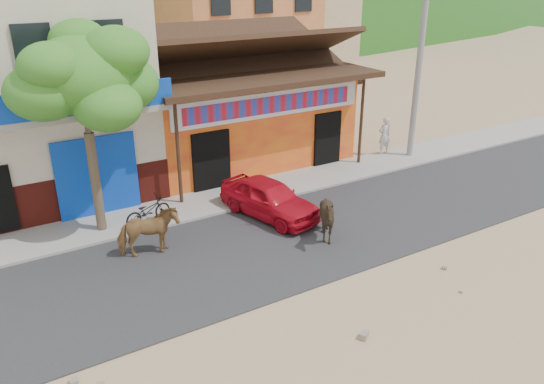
{
  "coord_description": "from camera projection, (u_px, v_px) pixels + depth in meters",
  "views": [
    {
      "loc": [
        -7.52,
        -9.04,
        7.41
      ],
      "look_at": [
        -0.31,
        3.0,
        1.4
      ],
      "focal_mm": 35.0,
      "sensor_mm": 36.0,
      "label": 1
    }
  ],
  "objects": [
    {
      "name": "ground",
      "position": [
        342.0,
        279.0,
        13.6
      ],
      "size": [
        120.0,
        120.0,
        0.0
      ],
      "primitive_type": "plane",
      "color": "#9E825B",
      "rests_on": "ground"
    },
    {
      "name": "road",
      "position": [
        290.0,
        239.0,
        15.57
      ],
      "size": [
        60.0,
        5.0,
        0.04
      ],
      "primitive_type": "cube",
      "color": "#28282B",
      "rests_on": "ground"
    },
    {
      "name": "sidewalk",
      "position": [
        235.0,
        197.0,
        18.31
      ],
      "size": [
        60.0,
        2.0,
        0.12
      ],
      "primitive_type": "cube",
      "color": "gray",
      "rests_on": "ground"
    },
    {
      "name": "dance_club",
      "position": [
        233.0,
        114.0,
        21.72
      ],
      "size": [
        8.0,
        6.0,
        3.6
      ],
      "primitive_type": "cube",
      "color": "orange",
      "rests_on": "ground"
    },
    {
      "name": "cafe_building",
      "position": [
        29.0,
        94.0,
        17.51
      ],
      "size": [
        7.0,
        6.0,
        7.0
      ],
      "primitive_type": "cube",
      "color": "beige",
      "rests_on": "ground"
    },
    {
      "name": "tree",
      "position": [
        89.0,
        133.0,
        14.77
      ],
      "size": [
        3.0,
        3.0,
        6.0
      ],
      "primitive_type": null,
      "color": "#2D721E",
      "rests_on": "sidewalk"
    },
    {
      "name": "utility_pole",
      "position": [
        420.0,
        58.0,
        20.59
      ],
      "size": [
        0.24,
        0.24,
        8.0
      ],
      "primitive_type": "cylinder",
      "color": "gray",
      "rests_on": "sidewalk"
    },
    {
      "name": "cow_tan",
      "position": [
        148.0,
        232.0,
        14.39
      ],
      "size": [
        1.74,
        0.98,
        1.39
      ],
      "primitive_type": "imported",
      "rotation": [
        0.0,
        0.0,
        1.43
      ],
      "color": "olive",
      "rests_on": "road"
    },
    {
      "name": "cow_dark",
      "position": [
        327.0,
        218.0,
        15.18
      ],
      "size": [
        1.55,
        1.45,
        1.42
      ],
      "primitive_type": "imported",
      "rotation": [
        0.0,
        0.0,
        -1.3
      ],
      "color": "black",
      "rests_on": "road"
    },
    {
      "name": "red_car",
      "position": [
        269.0,
        198.0,
        16.74
      ],
      "size": [
        2.28,
        3.79,
        1.21
      ],
      "primitive_type": "imported",
      "rotation": [
        0.0,
        0.0,
        0.26
      ],
      "color": "red",
      "rests_on": "road"
    },
    {
      "name": "scooter",
      "position": [
        148.0,
        211.0,
        16.16
      ],
      "size": [
        1.61,
        0.87,
        0.8
      ],
      "primitive_type": "imported",
      "rotation": [
        0.0,
        0.0,
        1.8
      ],
      "color": "black",
      "rests_on": "sidewalk"
    },
    {
      "name": "pedestrian",
      "position": [
        384.0,
        136.0,
        22.01
      ],
      "size": [
        0.61,
        0.44,
        1.58
      ],
      "primitive_type": "imported",
      "rotation": [
        0.0,
        0.0,
        3.03
      ],
      "color": "silver",
      "rests_on": "sidewalk"
    }
  ]
}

